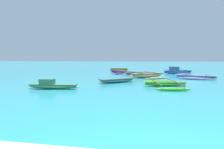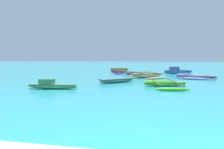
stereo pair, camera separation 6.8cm
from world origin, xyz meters
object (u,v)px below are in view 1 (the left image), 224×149
moored_boat_8 (165,84)px  moored_boat_1 (118,71)px  moored_boat_5 (119,70)px  moored_boat_0 (117,80)px  moored_boat_2 (52,85)px  moored_boat_7 (133,74)px  moored_boat_3 (147,75)px  moored_boat_6 (177,71)px  moored_boat_4 (196,76)px

moored_boat_8 → moored_boat_1: bearing=104.6°
moored_boat_1 → moored_boat_5: bearing=119.5°
moored_boat_0 → moored_boat_1: (-1.50, 10.60, 0.01)m
moored_boat_2 → moored_boat_7: bearing=62.7°
moored_boat_3 → moored_boat_8: bearing=-111.3°
moored_boat_6 → moored_boat_1: bearing=161.5°
moored_boat_6 → moored_boat_8: moored_boat_6 is taller
moored_boat_2 → moored_boat_4: moored_boat_2 is taller
moored_boat_7 → moored_boat_8: 9.06m
moored_boat_6 → moored_boat_7: 6.36m
moored_boat_1 → moored_boat_7: 4.18m
moored_boat_0 → moored_boat_8: 3.98m
moored_boat_8 → moored_boat_7: bearing=100.4°
moored_boat_5 → moored_boat_8: moored_boat_5 is taller
moored_boat_5 → moored_boat_8: (5.53, -15.06, -0.11)m
moored_boat_0 → moored_boat_7: size_ratio=0.63×
moored_boat_0 → moored_boat_7: bearing=41.5°
moored_boat_2 → moored_boat_7: moored_boat_2 is taller
moored_boat_1 → moored_boat_8: bearing=-44.1°
moored_boat_7 → moored_boat_8: bearing=-129.0°
moored_boat_3 → moored_boat_7: 3.01m
moored_boat_1 → moored_boat_3: moored_boat_3 is taller
moored_boat_7 → moored_boat_8: size_ratio=0.98×
moored_boat_1 → moored_boat_4: size_ratio=0.54×
moored_boat_0 → moored_boat_6: (6.10, 10.48, 0.12)m
moored_boat_0 → moored_boat_1: bearing=55.5°
moored_boat_1 → moored_boat_7: bearing=-35.0°
moored_boat_2 → moored_boat_6: moored_boat_6 is taller
moored_boat_3 → moored_boat_6: moored_boat_6 is taller
moored_boat_3 → moored_boat_7: moored_boat_3 is taller
moored_boat_5 → moored_boat_7: size_ratio=0.60×
moored_boat_2 → moored_boat_3: bearing=49.3°
moored_boat_0 → moored_boat_8: moored_boat_8 is taller
moored_boat_2 → moored_boat_5: 17.75m
moored_boat_0 → moored_boat_6: moored_boat_6 is taller
moored_boat_4 → moored_boat_5: 12.41m
moored_boat_3 → moored_boat_6: size_ratio=1.06×
moored_boat_4 → moored_boat_6: (-1.07, 5.45, 0.15)m
moored_boat_8 → moored_boat_4: bearing=53.3°
moored_boat_4 → moored_boat_6: size_ratio=1.06×
moored_boat_0 → moored_boat_4: (7.18, 5.03, -0.03)m
moored_boat_2 → moored_boat_7: 11.98m
moored_boat_3 → moored_boat_8: (1.33, -6.04, -0.08)m
moored_boat_2 → moored_boat_8: moored_boat_2 is taller
moored_boat_4 → moored_boat_2: bearing=-121.6°
moored_boat_3 → moored_boat_1: bearing=88.7°
moored_boat_6 → moored_boat_7: bearing=-165.1°
moored_boat_5 → moored_boat_8: size_ratio=0.59×
moored_boat_0 → moored_boat_8: size_ratio=0.62×
moored_boat_2 → moored_boat_8: bearing=13.5°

